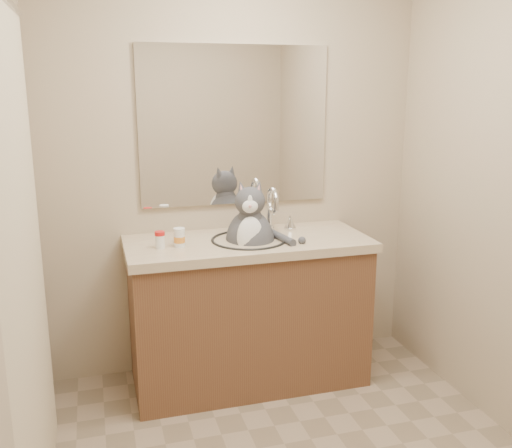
{
  "coord_description": "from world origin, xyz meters",
  "views": [
    {
      "loc": [
        -0.8,
        -1.96,
        1.68
      ],
      "look_at": [
        -0.04,
        0.65,
        1.01
      ],
      "focal_mm": 40.0,
      "sensor_mm": 36.0,
      "label": 1
    }
  ],
  "objects_px": {
    "pill_bottle_orange": "(179,238)",
    "cat": "(250,237)",
    "pill_bottle_redcap": "(160,240)",
    "grey_canister": "(179,237)"
  },
  "relations": [
    {
      "from": "pill_bottle_orange",
      "to": "cat",
      "type": "bearing_deg",
      "value": 4.67
    },
    {
      "from": "pill_bottle_redcap",
      "to": "pill_bottle_orange",
      "type": "distance_m",
      "value": 0.1
    },
    {
      "from": "pill_bottle_orange",
      "to": "pill_bottle_redcap",
      "type": "bearing_deg",
      "value": 179.25
    },
    {
      "from": "pill_bottle_redcap",
      "to": "pill_bottle_orange",
      "type": "bearing_deg",
      "value": -0.75
    },
    {
      "from": "cat",
      "to": "pill_bottle_redcap",
      "type": "height_order",
      "value": "cat"
    },
    {
      "from": "cat",
      "to": "pill_bottle_redcap",
      "type": "xyz_separation_m",
      "value": [
        -0.5,
        -0.03,
        0.03
      ]
    },
    {
      "from": "pill_bottle_redcap",
      "to": "pill_bottle_orange",
      "type": "xyz_separation_m",
      "value": [
        0.1,
        -0.0,
        0.0
      ]
    },
    {
      "from": "cat",
      "to": "grey_canister",
      "type": "bearing_deg",
      "value": -173.26
    },
    {
      "from": "pill_bottle_orange",
      "to": "grey_canister",
      "type": "distance_m",
      "value": 0.09
    },
    {
      "from": "cat",
      "to": "pill_bottle_orange",
      "type": "relative_size",
      "value": 5.3
    }
  ]
}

